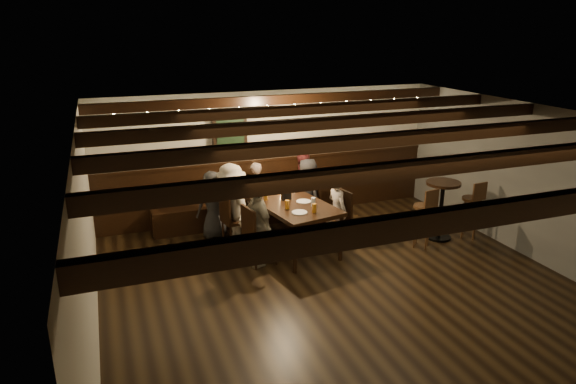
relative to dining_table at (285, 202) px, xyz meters
name	(u,v)px	position (x,y,z in m)	size (l,w,h in m)	color
room	(279,181)	(-0.05, 0.16, 0.33)	(7.00, 7.00, 7.00)	black
dining_table	(285,202)	(0.00, 0.00, 0.00)	(1.34, 2.29, 0.81)	black
chair_left_near	(234,229)	(-0.79, 0.31, -0.48)	(0.46, 0.46, 0.86)	black
chair_left_far	(259,246)	(-0.62, -0.57, -0.45)	(0.50, 0.50, 0.94)	black
chair_right_near	(306,213)	(0.62, 0.57, -0.46)	(0.49, 0.49, 0.92)	black
chair_right_far	(335,228)	(0.79, -0.31, -0.46)	(0.49, 0.49, 0.93)	black
person_bench_left	(213,205)	(-1.05, 0.72, -0.15)	(0.58, 0.38, 1.18)	#272729
person_bench_centre	(256,194)	(-0.19, 1.03, -0.15)	(0.43, 0.28, 1.19)	gray
person_bench_right	(301,186)	(0.72, 1.05, -0.10)	(0.62, 0.48, 1.27)	maroon
person_left_near	(232,205)	(-0.82, 0.30, -0.04)	(0.90, 0.52, 1.40)	#B1A796
person_left_far	(257,225)	(-0.65, -0.58, -0.09)	(0.76, 0.32, 1.30)	gray
person_right_near	(308,193)	(0.65, 0.58, -0.10)	(0.63, 0.41, 1.28)	black
person_right_far	(337,211)	(0.82, -0.30, -0.14)	(0.43, 0.29, 1.19)	#A8998E
pint_a	(250,186)	(-0.40, 0.64, 0.14)	(0.07, 0.07, 0.14)	#BF7219
pint_b	(278,182)	(0.13, 0.68, 0.14)	(0.07, 0.07, 0.14)	#BF7219
pint_c	(266,196)	(-0.31, 0.04, 0.14)	(0.07, 0.07, 0.14)	#BF7219
pint_d	(294,189)	(0.26, 0.25, 0.14)	(0.07, 0.07, 0.14)	silver
pint_e	(287,205)	(-0.13, -0.48, 0.14)	(0.07, 0.07, 0.14)	#BF7219
pint_f	(313,202)	(0.30, -0.50, 0.14)	(0.07, 0.07, 0.14)	silver
pint_g	(314,208)	(0.20, -0.78, 0.14)	(0.07, 0.07, 0.14)	#BF7219
plate_near	(300,212)	(-0.02, -0.72, 0.07)	(0.24, 0.24, 0.01)	white
plate_far	(304,201)	(0.23, -0.26, 0.07)	(0.24, 0.24, 0.01)	white
condiment_caddy	(286,196)	(0.01, -0.05, 0.13)	(0.15, 0.10, 0.12)	black
candle	(282,191)	(0.06, 0.32, 0.09)	(0.05, 0.05, 0.05)	beige
high_top_table	(442,202)	(2.59, -0.71, -0.07)	(0.58, 0.58, 1.02)	black
bar_stool_left	(422,225)	(2.09, -0.91, -0.35)	(0.33, 0.35, 1.04)	#3A2012
bar_stool_right	(470,217)	(3.09, -0.86, -0.35)	(0.33, 0.34, 1.04)	#3A2012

